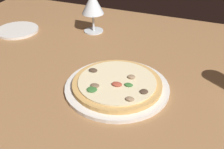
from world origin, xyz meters
TOP-DOWN VIEW (x-y plane):
  - dining_table at (0.00, 0.00)cm, footprint 150.00×110.00cm
  - pizza_main at (-4.39, 3.64)cm, footprint 28.23×28.23cm
  - wine_glass_far at (17.75, -28.72)cm, footprint 8.27×8.27cm
  - side_plate at (45.08, -17.69)cm, footprint 16.01×16.01cm

SIDE VIEW (x-z plane):
  - dining_table at x=0.00cm, z-range 0.00..4.00cm
  - side_plate at x=45.08cm, z-range 4.00..4.90cm
  - pizza_main at x=-4.39cm, z-range 3.49..6.88cm
  - wine_glass_far at x=17.75cm, z-range 7.08..22.37cm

